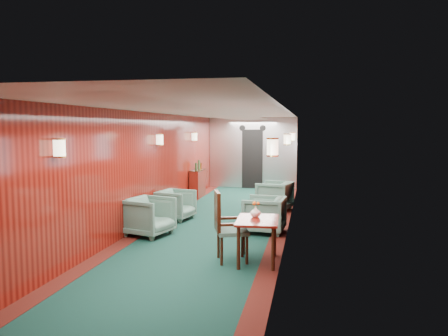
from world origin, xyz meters
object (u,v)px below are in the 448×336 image
object	(u,v)px
armchair_left_far	(176,205)
armchair_right_near	(264,215)
armchair_left_near	(149,216)
side_chair	(226,224)
armchair_right_far	(275,196)
dining_table	(258,226)
credenza	(198,183)

from	to	relation	value
armchair_left_far	armchair_right_near	size ratio (longest dim) A/B	0.94
armchair_left_near	armchair_left_far	bearing A→B (deg)	12.88
side_chair	armchair_right_far	distance (m)	4.41
side_chair	armchair_left_near	world-z (taller)	side_chair
side_chair	armchair_right_near	size ratio (longest dim) A/B	1.40
dining_table	armchair_left_far	bearing A→B (deg)	125.20
dining_table	credenza	world-z (taller)	credenza
dining_table	side_chair	bearing A→B (deg)	-177.12
side_chair	armchair_left_near	size ratio (longest dim) A/B	1.35
armchair_right_near	armchair_left_far	bearing A→B (deg)	-106.84
side_chair	armchair_left_far	distance (m)	3.29
credenza	armchair_right_far	size ratio (longest dim) A/B	1.38
armchair_left_near	armchair_left_far	world-z (taller)	armchair_left_near
armchair_left_far	armchair_right_far	bearing A→B (deg)	-41.76
side_chair	armchair_right_far	xyz separation A→B (m)	(0.41, 4.38, -0.23)
dining_table	side_chair	distance (m)	0.49
armchair_right_far	dining_table	bearing A→B (deg)	15.83
armchair_left_far	dining_table	bearing A→B (deg)	-130.30
armchair_left_near	armchair_right_near	size ratio (longest dim) A/B	1.03
dining_table	credenza	size ratio (longest dim) A/B	0.84
dining_table	credenza	xyz separation A→B (m)	(-2.49, 5.89, -0.14)
dining_table	armchair_left_far	distance (m)	3.53
side_chair	credenza	world-z (taller)	credenza
credenza	dining_table	bearing A→B (deg)	-67.12
dining_table	armchair_left_near	distance (m)	2.59
armchair_left_far	armchair_right_near	bearing A→B (deg)	-100.48
armchair_right_near	armchair_right_far	distance (m)	2.40
armchair_left_near	armchair_right_near	distance (m)	2.25
dining_table	armchair_right_far	size ratio (longest dim) A/B	1.17
dining_table	armchair_left_far	size ratio (longest dim) A/B	1.26
armchair_right_far	armchair_right_near	bearing A→B (deg)	14.42
armchair_right_near	credenza	bearing A→B (deg)	-143.83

